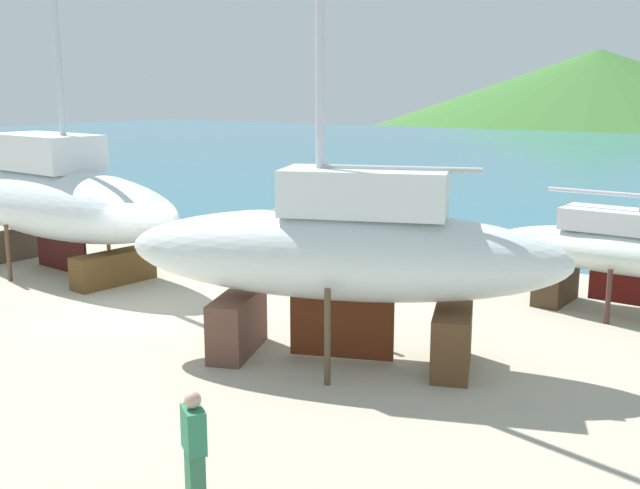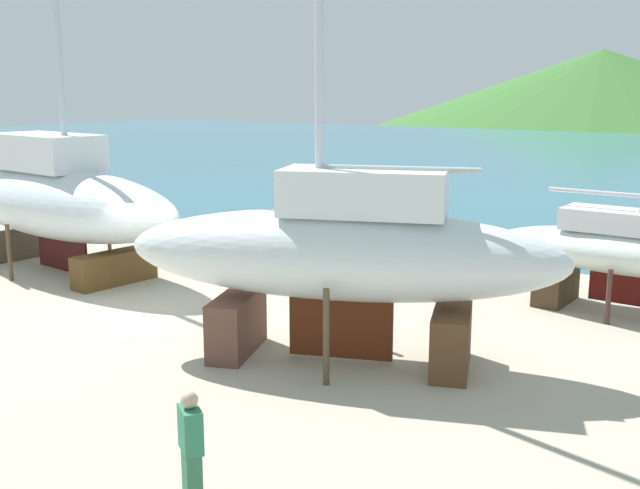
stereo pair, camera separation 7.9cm
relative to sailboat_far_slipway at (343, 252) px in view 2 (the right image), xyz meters
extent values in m
plane|color=#B1A792|center=(-6.18, -1.56, -2.22)|extent=(46.43, 46.43, 0.00)
cube|color=#316D83|center=(-6.18, 47.79, -2.22)|extent=(165.87, 75.48, 0.01)
cone|color=#3B6E2F|center=(-31.70, 152.78, -2.22)|extent=(153.60, 153.60, 26.40)
cube|color=brown|center=(-2.09, -0.77, -1.62)|extent=(1.32, 2.05, 1.21)
cube|color=brown|center=(2.02, 0.74, -1.62)|extent=(1.32, 2.05, 1.21)
cylinder|color=brown|center=(0.42, -1.26, -1.31)|extent=(0.12, 0.12, 1.83)
cylinder|color=brown|center=(-0.49, 1.23, -1.31)|extent=(0.12, 0.12, 1.83)
ellipsoid|color=silver|center=(-0.03, -0.01, -0.04)|extent=(9.04, 5.29, 1.77)
cube|color=#56230F|center=(-0.03, -0.01, -1.54)|extent=(2.00, 0.80, 1.24)
cube|color=silver|center=(0.38, 0.14, 1.20)|extent=(3.45, 2.45, 0.88)
cylinder|color=silver|center=(0.99, 0.36, 1.66)|extent=(2.91, 1.17, 0.12)
cube|color=brown|center=(-8.52, 1.73, -1.77)|extent=(0.96, 2.49, 0.90)
cube|color=brown|center=(-13.63, 2.28, -1.77)|extent=(0.96, 2.49, 0.90)
cylinder|color=brown|center=(-10.90, 3.66, -1.40)|extent=(0.12, 0.12, 1.63)
cylinder|color=brown|center=(-11.25, 0.34, -1.40)|extent=(0.12, 0.12, 1.63)
ellipsoid|color=white|center=(-11.08, 2.00, -0.17)|extent=(10.55, 4.12, 2.09)
cube|color=#451512|center=(-11.08, 2.00, -1.94)|extent=(2.46, 0.35, 1.46)
cube|color=white|center=(-11.59, 2.06, 1.30)|extent=(3.88, 2.21, 1.05)
cylinder|color=#BDB5C4|center=(-12.35, 2.14, 1.67)|extent=(3.59, 0.51, 0.13)
cube|color=#43311F|center=(2.32, 6.59, -1.75)|extent=(0.80, 1.62, 0.93)
cylinder|color=#483322|center=(4.01, 7.57, -1.57)|extent=(0.12, 0.12, 1.30)
cylinder|color=#4B2F29|center=(3.87, 5.41, -1.57)|extent=(0.12, 0.12, 1.30)
ellipsoid|color=silver|center=(3.94, 6.49, -0.70)|extent=(6.58, 2.36, 1.06)
cube|color=#53100D|center=(3.94, 6.49, -1.60)|extent=(1.56, 0.17, 0.74)
cube|color=silver|center=(3.62, 6.51, 0.04)|extent=(2.40, 1.32, 0.53)
cylinder|color=silver|center=(3.13, 6.54, 0.67)|extent=(2.27, 0.24, 0.11)
cube|color=#326D49|center=(1.33, -5.83, -1.79)|extent=(0.39, 0.36, 0.86)
cube|color=#2F7854|center=(1.33, -5.83, -1.07)|extent=(0.50, 0.45, 0.58)
sphere|color=tan|center=(1.33, -5.83, -0.67)|extent=(0.22, 0.22, 0.22)
camera|label=1|loc=(7.52, -12.44, 3.15)|focal=42.77mm
camera|label=2|loc=(7.59, -12.40, 3.15)|focal=42.77mm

